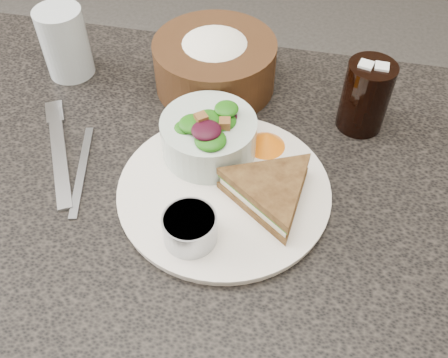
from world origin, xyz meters
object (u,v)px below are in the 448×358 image
dinner_plate (224,191)px  sandwich (271,191)px  salad_bowl (209,131)px  dining_table (196,308)px  water_glass (65,43)px  bread_basket (215,57)px  dressing_ramekin (190,228)px  cola_glass (366,93)px

dinner_plate → sandwich: size_ratio=1.92×
salad_bowl → dining_table: bearing=-111.4°
water_glass → salad_bowl: bearing=-28.0°
bread_basket → water_glass: 0.25m
dressing_ramekin → sandwich: bearing=42.0°
sandwich → cola_glass: bearing=95.9°
water_glass → dining_table: bearing=-38.8°
dinner_plate → salad_bowl: 0.09m
dressing_ramekin → cola_glass: cola_glass is taller
dining_table → salad_bowl: 0.43m
dining_table → dressing_ramekin: (0.03, -0.09, 0.41)m
dressing_ramekin → water_glass: (-0.29, 0.30, 0.03)m
dining_table → dressing_ramekin: 0.42m
dressing_ramekin → bread_basket: (-0.04, 0.31, 0.02)m
dressing_ramekin → bread_basket: bearing=97.3°
dressing_ramekin → cola_glass: 0.33m
sandwich → bread_basket: 0.27m
dining_table → cola_glass: bearing=36.8°
dressing_ramekin → dining_table: bearing=110.1°
dining_table → bread_basket: bearing=91.5°
salad_bowl → cola_glass: 0.24m
salad_bowl → dressing_ramekin: size_ratio=2.00×
dinner_plate → dressing_ramekin: bearing=-104.9°
dinner_plate → dressing_ramekin: size_ratio=4.25×
dressing_ramekin → cola_glass: bearing=53.6°
dinner_plate → cola_glass: bearing=46.0°
dressing_ramekin → salad_bowl: bearing=94.5°
dinner_plate → dining_table: bearing=173.8°
salad_bowl → bread_basket: bearing=99.9°
dining_table → dressing_ramekin: dressing_ramekin is taller
dining_table → cola_glass: (0.23, 0.17, 0.44)m
sandwich → salad_bowl: (-0.10, 0.07, 0.02)m
sandwich → dressing_ramekin: (-0.09, -0.08, 0.00)m
sandwich → dining_table: bearing=-151.3°
dining_table → salad_bowl: salad_bowl is taller
dinner_plate → water_glass: water_glass is taller
dinner_plate → dressing_ramekin: (-0.02, -0.09, 0.03)m
salad_bowl → bread_basket: (-0.03, 0.16, 0.00)m
salad_bowl → dressing_ramekin: (0.01, -0.15, -0.02)m
salad_bowl → dressing_ramekin: 0.15m
bread_basket → sandwich: bearing=-61.7°
dining_table → cola_glass: cola_glass is taller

